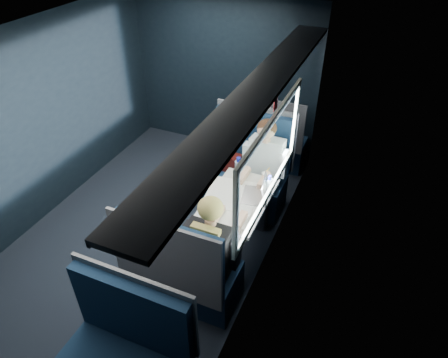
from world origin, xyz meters
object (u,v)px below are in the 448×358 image
at_px(table, 235,204).
at_px(cup, 264,176).
at_px(seat_row_back, 128,357).
at_px(laptop, 259,193).
at_px(seat_row_front, 270,141).
at_px(woman, 214,245).
at_px(man, 263,167).
at_px(seat_bay_near, 247,174).
at_px(bottle_small, 269,186).
at_px(seat_bay_far, 183,273).

distance_m(table, cup, 0.49).
height_order(table, seat_row_back, seat_row_back).
bearing_deg(laptop, seat_row_back, -102.13).
xyz_separation_m(seat_row_front, seat_row_back, (0.00, -3.59, 0.00)).
distance_m(woman, cup, 1.15).
xyz_separation_m(seat_row_back, woman, (0.25, 1.09, 0.32)).
bearing_deg(man, woman, -90.00).
bearing_deg(seat_row_back, laptop, 77.87).
distance_m(man, laptop, 0.62).
xyz_separation_m(woman, cup, (0.10, 1.15, 0.05)).
relative_size(seat_row_front, man, 0.88).
distance_m(seat_bay_near, cup, 0.67).
xyz_separation_m(laptop, bottle_small, (0.07, 0.09, 0.04)).
bearing_deg(man, bottle_small, -65.44).
bearing_deg(table, seat_bay_far, -101.78).
bearing_deg(laptop, seat_bay_far, -112.67).
height_order(seat_row_front, seat_row_back, same).
distance_m(seat_bay_far, seat_row_back, 0.92).
distance_m(seat_row_back, bottle_small, 2.09).
distance_m(woman, laptop, 0.83).
relative_size(bottle_small, cup, 2.96).
xyz_separation_m(seat_row_back, cup, (0.35, 2.24, 0.37)).
bearing_deg(seat_bay_far, woman, 33.82).
bearing_deg(bottle_small, man, 114.56).
bearing_deg(cup, man, 111.35).
distance_m(table, man, 0.70).
relative_size(seat_bay_near, bottle_small, 5.20).
distance_m(seat_row_front, bottle_small, 1.73).
bearing_deg(bottle_small, seat_bay_far, -114.16).
xyz_separation_m(man, laptop, (0.16, -0.60, 0.09)).
height_order(seat_row_back, woman, woman).
height_order(seat_row_front, woman, woman).
bearing_deg(seat_row_front, man, -77.17).
height_order(man, woman, same).
bearing_deg(laptop, table, -155.54).
xyz_separation_m(seat_row_front, woman, (0.25, -2.50, 0.32)).
distance_m(seat_bay_near, seat_bay_far, 1.75).
relative_size(seat_bay_near, seat_row_front, 1.09).
relative_size(man, woman, 1.00).
bearing_deg(seat_bay_far, man, 80.97).
distance_m(seat_row_front, seat_row_back, 3.59).
bearing_deg(seat_bay_far, table, 78.22).
bearing_deg(laptop, bottle_small, 52.27).
bearing_deg(seat_bay_near, laptop, -61.56).
bearing_deg(woman, cup, 84.96).
bearing_deg(woman, seat_bay_near, 99.31).
distance_m(seat_row_back, cup, 2.29).
height_order(seat_row_front, laptop, seat_row_front).
xyz_separation_m(seat_row_front, laptop, (0.41, -1.69, 0.40)).
height_order(table, laptop, laptop).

